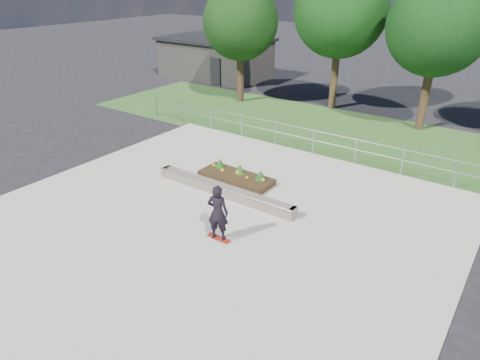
# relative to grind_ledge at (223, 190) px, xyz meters

# --- Properties ---
(ground) EXTENTS (120.00, 120.00, 0.00)m
(ground) POSITION_rel_grind_ledge_xyz_m (0.79, -1.83, -0.26)
(ground) COLOR black
(ground) RESTS_ON ground
(grass_verge) EXTENTS (30.00, 8.00, 0.02)m
(grass_verge) POSITION_rel_grind_ledge_xyz_m (0.79, 9.17, -0.25)
(grass_verge) COLOR #2D5522
(grass_verge) RESTS_ON ground
(concrete_slab) EXTENTS (15.00, 15.00, 0.06)m
(concrete_slab) POSITION_rel_grind_ledge_xyz_m (0.79, -1.83, -0.23)
(concrete_slab) COLOR #AEA99B
(concrete_slab) RESTS_ON ground
(fence) EXTENTS (20.06, 0.06, 1.20)m
(fence) POSITION_rel_grind_ledge_xyz_m (0.79, 5.67, 0.51)
(fence) COLOR gray
(fence) RESTS_ON ground
(building) EXTENTS (8.40, 5.40, 3.00)m
(building) POSITION_rel_grind_ledge_xyz_m (-13.21, 16.16, 1.25)
(building) COLOR #2B2826
(building) RESTS_ON ground
(tree_far_left) EXTENTS (4.55, 4.55, 7.15)m
(tree_far_left) POSITION_rel_grind_ledge_xyz_m (-7.21, 11.17, 4.59)
(tree_far_left) COLOR #322114
(tree_far_left) RESTS_ON ground
(tree_mid_left) EXTENTS (5.25, 5.25, 8.25)m
(tree_mid_left) POSITION_rel_grind_ledge_xyz_m (-1.71, 13.17, 5.34)
(tree_mid_left) COLOR #342415
(tree_mid_left) RESTS_ON ground
(tree_mid_right) EXTENTS (4.90, 4.90, 7.70)m
(tree_mid_right) POSITION_rel_grind_ledge_xyz_m (3.79, 12.17, 4.97)
(tree_mid_right) COLOR #342214
(tree_mid_right) RESTS_ON ground
(grind_ledge) EXTENTS (6.00, 0.44, 0.43)m
(grind_ledge) POSITION_rel_grind_ledge_xyz_m (0.00, 0.00, 0.00)
(grind_ledge) COLOR #6A5B4E
(grind_ledge) RESTS_ON concrete_slab
(planter_bed) EXTENTS (3.00, 1.20, 0.61)m
(planter_bed) POSITION_rel_grind_ledge_xyz_m (-0.36, 1.33, -0.02)
(planter_bed) COLOR black
(planter_bed) RESTS_ON concrete_slab
(skateboarder) EXTENTS (0.80, 0.61, 1.87)m
(skateboarder) POSITION_rel_grind_ledge_xyz_m (1.68, -2.44, 0.77)
(skateboarder) COLOR silver
(skateboarder) RESTS_ON concrete_slab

